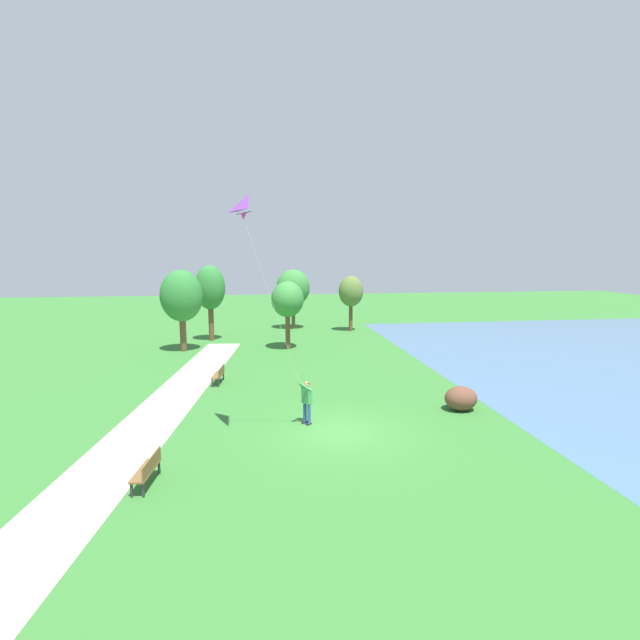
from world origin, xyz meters
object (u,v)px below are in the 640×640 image
object	(u,v)px
person_kite_flyer	(307,399)
park_bench_near_walkway	(148,468)
lakeside_shrub	(461,398)
tree_behind_path	(181,296)
flying_kite	(249,209)
tree_treeline_center	(293,288)
tree_treeline_right	(351,292)
tree_treeline_left	(210,288)
park_bench_far_walkway	(219,374)
tree_lakeside_far	(287,300)

from	to	relation	value
person_kite_flyer	park_bench_near_walkway	bearing A→B (deg)	-140.78
lakeside_shrub	tree_behind_path	bearing A→B (deg)	134.64
person_kite_flyer	flying_kite	bearing A→B (deg)	-141.09
park_bench_near_walkway	tree_treeline_center	size ratio (longest dim) A/B	0.29
person_kite_flyer	tree_treeline_right	world-z (taller)	tree_treeline_right
person_kite_flyer	lakeside_shrub	bearing A→B (deg)	6.10
lakeside_shrub	flying_kite	bearing A→B (deg)	-164.89
tree_treeline_left	park_bench_near_walkway	bearing A→B (deg)	-88.80
tree_treeline_left	lakeside_shrub	size ratio (longest dim) A/B	4.18
park_bench_far_walkway	tree_behind_path	world-z (taller)	tree_behind_path
tree_treeline_center	tree_treeline_right	distance (m)	5.27
park_bench_far_walkway	tree_behind_path	bearing A→B (deg)	110.41
person_kite_flyer	park_bench_far_walkway	size ratio (longest dim) A/B	1.19
flying_kite	lakeside_shrub	xyz separation A→B (m)	(8.85, 2.39, -7.65)
tree_treeline_left	tree_behind_path	size ratio (longest dim) A/B	1.04
tree_behind_path	lakeside_shrub	world-z (taller)	tree_behind_path
flying_kite	tree_treeline_right	distance (m)	24.92
tree_treeline_left	tree_behind_path	xyz separation A→B (m)	(-1.54, -3.74, -0.26)
tree_treeline_center	park_bench_far_walkway	bearing A→B (deg)	-106.90
person_kite_flyer	park_bench_near_walkway	distance (m)	6.58
tree_treeline_center	tree_treeline_right	world-z (taller)	tree_treeline_center
tree_treeline_left	tree_treeline_right	world-z (taller)	tree_treeline_left
park_bench_far_walkway	park_bench_near_walkway	bearing A→B (deg)	-96.27
tree_treeline_left	lakeside_shrub	bearing A→B (deg)	-55.26
person_kite_flyer	tree_lakeside_far	size ratio (longest dim) A/B	0.38
park_bench_near_walkway	tree_lakeside_far	distance (m)	19.61
person_kite_flyer	tree_behind_path	distance (m)	16.63
tree_treeline_left	tree_treeline_center	world-z (taller)	tree_treeline_left
tree_treeline_center	lakeside_shrub	size ratio (longest dim) A/B	3.81
tree_lakeside_far	tree_treeline_right	size ratio (longest dim) A/B	1.00
tree_lakeside_far	tree_treeline_right	world-z (taller)	tree_treeline_right
tree_treeline_center	person_kite_flyer	bearing A→B (deg)	-93.04
flying_kite	tree_treeline_center	distance (m)	25.59
park_bench_near_walkway	tree_lakeside_far	size ratio (longest dim) A/B	0.32
tree_lakeside_far	lakeside_shrub	distance (m)	15.57
flying_kite	tree_behind_path	xyz separation A→B (m)	(-5.03, 16.45, -4.35)
park_bench_near_walkway	park_bench_far_walkway	bearing A→B (deg)	83.73
tree_lakeside_far	tree_treeline_center	xyz separation A→B (m)	(1.06, 8.82, 0.18)
park_bench_near_walkway	tree_treeline_right	world-z (taller)	tree_treeline_right
tree_treeline_center	flying_kite	bearing A→B (deg)	-97.53
tree_lakeside_far	tree_treeline_center	distance (m)	8.88
park_bench_near_walkway	lakeside_shrub	world-z (taller)	lakeside_shrub
flying_kite	tree_treeline_right	xyz separation A→B (m)	(8.20, 23.06, -4.72)
park_bench_near_walkway	tree_treeline_left	bearing A→B (deg)	91.20
lakeside_shrub	tree_treeline_right	bearing A→B (deg)	91.79
person_kite_flyer	tree_lakeside_far	distance (m)	14.71
tree_lakeside_far	lakeside_shrub	world-z (taller)	tree_lakeside_far
park_bench_near_walkway	tree_behind_path	size ratio (longest dim) A/B	0.27
person_kite_flyer	tree_behind_path	world-z (taller)	tree_behind_path
person_kite_flyer	tree_treeline_left	world-z (taller)	tree_treeline_left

